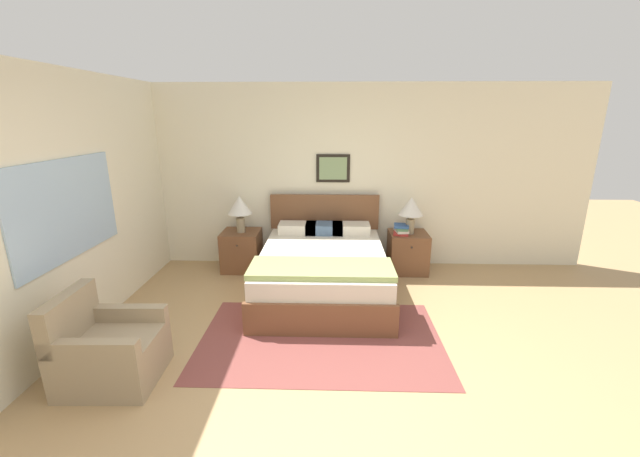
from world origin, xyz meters
The scene contains 14 objects.
ground_plane centered at (0.00, 0.00, 0.00)m, with size 16.00×16.00×0.00m, color tan.
wall_back centered at (0.00, 3.18, 1.30)m, with size 7.38×0.09×2.60m.
wall_left centered at (-2.52, 1.56, 1.30)m, with size 0.08×5.55×2.60m.
area_rug_main centered at (-0.10, 1.00, 0.00)m, with size 2.40×1.53×0.01m.
bed centered at (-0.10, 2.09, 0.31)m, with size 1.57×2.06×1.07m.
armchair centered at (-1.86, 0.33, 0.27)m, with size 0.76×0.68×0.78m.
nightstand_near_window centered at (-1.30, 2.84, 0.28)m, with size 0.53×0.53×0.57m.
nightstand_by_door centered at (1.09, 2.84, 0.28)m, with size 0.53×0.53×0.57m.
table_lamp_near_window centered at (-1.28, 2.82, 0.94)m, with size 0.34×0.34×0.52m.
table_lamp_by_door centered at (1.09, 2.82, 0.94)m, with size 0.34×0.34×0.52m.
book_thick_bottom centered at (0.97, 2.79, 0.59)m, with size 0.24×0.26×0.03m.
book_hardcover_middle centered at (0.97, 2.79, 0.62)m, with size 0.18×0.27×0.04m.
book_novel_upper centered at (0.97, 2.79, 0.66)m, with size 0.16×0.26×0.03m.
book_slim_near_top centered at (0.97, 2.79, 0.69)m, with size 0.23×0.24×0.03m.
Camera 1 is at (0.01, -2.47, 2.16)m, focal length 22.00 mm.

